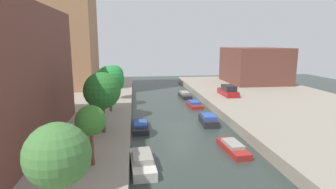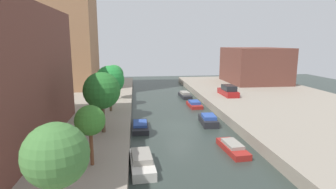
{
  "view_description": "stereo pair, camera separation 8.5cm",
  "coord_description": "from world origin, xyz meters",
  "views": [
    {
      "loc": [
        -4.52,
        -26.42,
        8.53
      ],
      "look_at": [
        -0.34,
        7.25,
        1.97
      ],
      "focal_mm": 28.98,
      "sensor_mm": 36.0,
      "label": 1
    },
    {
      "loc": [
        -4.43,
        -26.43,
        8.53
      ],
      "look_at": [
        -0.34,
        7.25,
        1.97
      ],
      "focal_mm": 28.98,
      "sensor_mm": 36.0,
      "label": 2
    }
  ],
  "objects": [
    {
      "name": "moored_boat_right_5",
      "position": [
        3.23,
        14.64,
        0.37
      ],
      "size": [
        1.6,
        4.07,
        0.89
      ],
      "color": "#232328",
      "rests_on": "ground_plane"
    },
    {
      "name": "moored_boat_left_1",
      "position": [
        -4.13,
        -8.94,
        0.43
      ],
      "size": [
        1.79,
        4.35,
        1.03
      ],
      "color": "beige",
      "rests_on": "ground_plane"
    },
    {
      "name": "moored_boat_right_2",
      "position": [
        3.11,
        -6.9,
        0.31
      ],
      "size": [
        1.58,
        4.03,
        0.74
      ],
      "color": "maroon",
      "rests_on": "ground_plane"
    },
    {
      "name": "street_tree_4",
      "position": [
        -7.22,
        9.88,
        4.34
      ],
      "size": [
        2.49,
        2.49,
        4.6
      ],
      "color": "#4C4326",
      "rests_on": "quay_left"
    },
    {
      "name": "quay_left",
      "position": [
        -15.0,
        0.0,
        0.5
      ],
      "size": [
        20.0,
        64.0,
        1.0
      ],
      "primitive_type": "cube",
      "color": "gray",
      "rests_on": "ground_plane"
    },
    {
      "name": "quay_right",
      "position": [
        15.0,
        0.0,
        0.5
      ],
      "size": [
        20.0,
        64.0,
        1.0
      ],
      "primitive_type": "cube",
      "color": "gray",
      "rests_on": "ground_plane"
    },
    {
      "name": "moored_boat_right_4",
      "position": [
        3.36,
        8.32,
        0.33
      ],
      "size": [
        1.62,
        3.56,
        0.79
      ],
      "color": "maroon",
      "rests_on": "ground_plane"
    },
    {
      "name": "parked_car",
      "position": [
        8.78,
        10.51,
        1.63
      ],
      "size": [
        1.78,
        4.62,
        1.51
      ],
      "color": "maroon",
      "rests_on": "quay_right"
    },
    {
      "name": "ground_plane",
      "position": [
        0.0,
        0.0,
        0.0
      ],
      "size": [
        84.0,
        84.0,
        0.0
      ],
      "primitive_type": "plane",
      "color": "#2D3833"
    },
    {
      "name": "apartment_tower_far",
      "position": [
        -16.0,
        20.29,
        13.24
      ],
      "size": [
        10.0,
        9.6,
        24.49
      ],
      "primitive_type": "cube",
      "color": "#9E704C",
      "rests_on": "quay_left"
    },
    {
      "name": "street_tree_2",
      "position": [
        -7.22,
        -3.85,
        4.57
      ],
      "size": [
        3.08,
        3.08,
        5.13
      ],
      "color": "brown",
      "rests_on": "quay_left"
    },
    {
      "name": "street_tree_3",
      "position": [
        -7.22,
        3.47,
        4.45
      ],
      "size": [
        3.17,
        3.17,
        5.05
      ],
      "color": "brown",
      "rests_on": "quay_left"
    },
    {
      "name": "street_tree_1",
      "position": [
        -7.22,
        -10.19,
        3.85
      ],
      "size": [
        1.86,
        1.86,
        3.81
      ],
      "color": "brown",
      "rests_on": "quay_left"
    },
    {
      "name": "street_tree_0",
      "position": [
        -7.22,
        -17.23,
        4.66
      ],
      "size": [
        2.3,
        2.3,
        4.84
      ],
      "color": "brown",
      "rests_on": "quay_left"
    },
    {
      "name": "moored_boat_right_3",
      "position": [
        3.12,
        0.44,
        0.45
      ],
      "size": [
        1.7,
        3.65,
        1.05
      ],
      "color": "#232328",
      "rests_on": "ground_plane"
    },
    {
      "name": "low_block_right",
      "position": [
        18.0,
        22.44,
        4.25
      ],
      "size": [
        10.0,
        11.47,
        6.51
      ],
      "primitive_type": "cube",
      "color": "brown",
      "rests_on": "quay_right"
    },
    {
      "name": "moored_boat_left_2",
      "position": [
        -4.07,
        -0.46,
        0.32
      ],
      "size": [
        1.56,
        4.1,
        0.76
      ],
      "color": "#232328",
      "rests_on": "ground_plane"
    }
  ]
}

